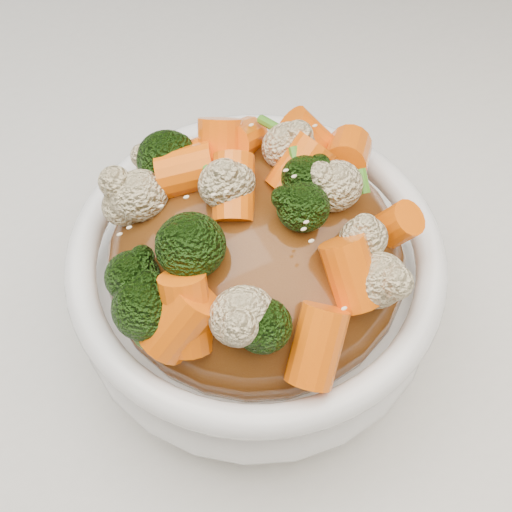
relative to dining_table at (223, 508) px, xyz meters
name	(u,v)px	position (x,y,z in m)	size (l,w,h in m)	color
dining_table	(223,508)	(0.00, 0.00, 0.00)	(1.20, 0.80, 0.75)	brown
tablecloth	(202,359)	(0.00, 0.00, 0.35)	(1.20, 0.80, 0.04)	silver
bowl	(256,286)	(0.04, 0.00, 0.42)	(0.20, 0.20, 0.08)	white
sauce_base	(256,259)	(0.04, 0.00, 0.44)	(0.16, 0.16, 0.09)	#562C0E
carrots	(256,190)	(0.04, 0.00, 0.50)	(0.16, 0.16, 0.05)	#FF6608
broccoli	(256,192)	(0.04, 0.00, 0.50)	(0.16, 0.16, 0.04)	black
cauliflower	(256,194)	(0.04, 0.00, 0.50)	(0.16, 0.16, 0.03)	beige
scallions	(256,189)	(0.04, 0.00, 0.50)	(0.12, 0.12, 0.02)	#40861E
sesame_seeds	(256,189)	(0.04, 0.00, 0.50)	(0.15, 0.15, 0.01)	beige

